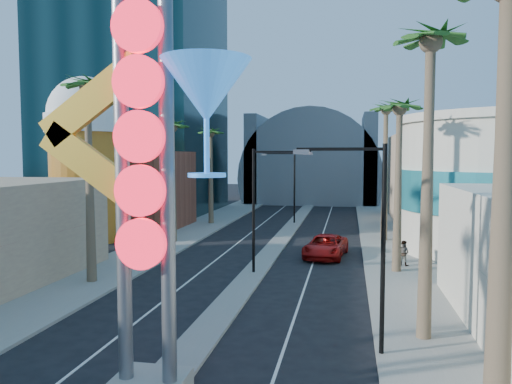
% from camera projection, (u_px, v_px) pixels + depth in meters
% --- Properties ---
extents(sidewalk_west, '(5.00, 100.00, 0.15)m').
position_uv_depth(sidewalk_west, '(187.00, 233.00, 48.27)').
color(sidewalk_west, gray).
rests_on(sidewalk_west, ground).
extents(sidewalk_east, '(5.00, 100.00, 0.15)m').
position_uv_depth(sidewalk_east, '(389.00, 239.00, 44.79)').
color(sidewalk_east, gray).
rests_on(sidewalk_east, ground).
extents(median, '(1.60, 84.00, 0.15)m').
position_uv_depth(median, '(288.00, 231.00, 49.47)').
color(median, gray).
rests_on(median, ground).
extents(hotel_tower, '(20.00, 20.00, 50.00)m').
position_uv_depth(hotel_tower, '(135.00, 23.00, 65.43)').
color(hotel_tower, black).
rests_on(hotel_tower, ground).
extents(brick_filler_west, '(10.00, 10.00, 8.00)m').
position_uv_depth(brick_filler_west, '(136.00, 190.00, 52.12)').
color(brick_filler_west, brown).
rests_on(brick_filler_west, ground).
extents(filler_east, '(10.00, 20.00, 10.00)m').
position_uv_depth(filler_east, '(440.00, 179.00, 55.99)').
color(filler_east, tan).
rests_on(filler_east, ground).
extents(beer_mug, '(7.00, 7.00, 14.50)m').
position_uv_depth(beer_mug, '(87.00, 153.00, 44.18)').
color(beer_mug, '#AC6416').
rests_on(beer_mug, ground).
extents(turquoise_building, '(16.60, 16.60, 10.60)m').
position_uv_depth(turquoise_building, '(510.00, 186.00, 37.96)').
color(turquoise_building, beige).
rests_on(turquoise_building, ground).
extents(canopy, '(22.00, 16.00, 22.00)m').
position_uv_depth(canopy, '(313.00, 175.00, 82.50)').
color(canopy, slate).
rests_on(canopy, ground).
extents(neon_sign, '(6.53, 2.60, 12.55)m').
position_uv_depth(neon_sign, '(170.00, 164.00, 14.45)').
color(neon_sign, gray).
rests_on(neon_sign, ground).
extents(streetlight_0, '(3.79, 0.25, 8.00)m').
position_uv_depth(streetlight_0, '(262.00, 198.00, 31.38)').
color(streetlight_0, black).
rests_on(streetlight_0, ground).
extents(streetlight_1, '(3.79, 0.25, 8.00)m').
position_uv_depth(streetlight_1, '(290.00, 180.00, 55.11)').
color(streetlight_1, black).
rests_on(streetlight_1, ground).
extents(streetlight_2, '(3.45, 0.25, 8.00)m').
position_uv_depth(streetlight_2, '(370.00, 229.00, 18.49)').
color(streetlight_2, black).
rests_on(streetlight_2, ground).
extents(palm_1, '(2.40, 2.40, 12.70)m').
position_uv_depth(palm_1, '(88.00, 99.00, 28.78)').
color(palm_1, brown).
rests_on(palm_1, ground).
extents(palm_2, '(2.40, 2.40, 11.20)m').
position_uv_depth(palm_2, '(172.00, 133.00, 42.60)').
color(palm_2, brown).
rests_on(palm_2, ground).
extents(palm_3, '(2.40, 2.40, 11.20)m').
position_uv_depth(palm_3, '(211.00, 138.00, 54.36)').
color(palm_3, brown).
rests_on(palm_3, ground).
extents(palm_4, '(2.40, 2.40, 12.20)m').
position_uv_depth(palm_4, '(510.00, 12.00, 9.82)').
color(palm_4, brown).
rests_on(palm_4, ground).
extents(palm_5, '(2.40, 2.40, 13.20)m').
position_uv_depth(palm_5, '(430.00, 61.00, 19.56)').
color(palm_5, brown).
rests_on(palm_5, ground).
extents(palm_6, '(2.40, 2.40, 11.70)m').
position_uv_depth(palm_6, '(399.00, 118.00, 31.42)').
color(palm_6, brown).
rests_on(palm_6, ground).
extents(palm_7, '(2.40, 2.40, 12.70)m').
position_uv_depth(palm_7, '(386.00, 118.00, 43.12)').
color(palm_7, brown).
rests_on(palm_7, ground).
extents(red_pickup, '(3.46, 6.21, 1.64)m').
position_uv_depth(red_pickup, '(326.00, 246.00, 37.17)').
color(red_pickup, '#A10F0C').
rests_on(red_pickup, ground).
extents(pedestrian_b, '(1.04, 0.98, 1.70)m').
position_uv_depth(pedestrian_b, '(403.00, 253.00, 33.68)').
color(pedestrian_b, gray).
rests_on(pedestrian_b, sidewalk_east).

